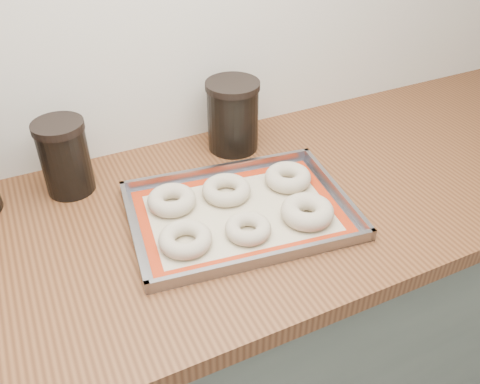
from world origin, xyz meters
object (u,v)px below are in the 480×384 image
baking_tray (240,212)px  bagel_back_mid (226,190)px  canister_right (233,116)px  canister_mid (65,157)px  bagel_back_left (172,200)px  bagel_front_mid (248,229)px  bagel_front_right (307,212)px  bagel_front_left (185,239)px  bagel_back_right (288,177)px

baking_tray → bagel_back_mid: bearing=90.4°
bagel_back_mid → canister_right: canister_right is taller
canister_mid → canister_right: bearing=1.3°
canister_right → bagel_back_left: bearing=-142.2°
bagel_front_mid → bagel_back_mid: bearing=83.8°
bagel_front_mid → canister_right: (0.12, 0.33, 0.07)m
baking_tray → canister_right: canister_right is taller
bagel_back_mid → canister_mid: size_ratio=0.63×
bagel_front_right → canister_right: size_ratio=0.62×
canister_right → canister_mid: bearing=-178.7°
bagel_back_left → canister_mid: bearing=137.3°
bagel_front_left → canister_right: bearing=51.3°
bagel_back_mid → bagel_back_right: bearing=-7.1°
bagel_back_mid → bagel_back_right: 0.15m
baking_tray → bagel_front_right: size_ratio=4.51×
bagel_front_left → canister_mid: 0.35m
baking_tray → bagel_back_left: size_ratio=4.78×
bagel_front_left → bagel_back_left: size_ratio=1.01×
bagel_front_right → bagel_back_left: bearing=145.9°
bagel_front_mid → bagel_back_left: (-0.11, 0.15, 0.00)m
bagel_front_left → bagel_front_mid: bearing=-10.6°
bagel_back_mid → canister_mid: (-0.30, 0.18, 0.06)m
bagel_front_mid → canister_right: bearing=69.8°
bagel_front_right → bagel_back_right: bagel_front_right is taller
baking_tray → bagel_front_mid: size_ratio=5.35×
bagel_front_mid → bagel_back_right: size_ratio=0.89×
canister_mid → canister_right: 0.41m
bagel_front_left → canister_right: (0.25, 0.31, 0.07)m
bagel_back_right → canister_right: bearing=100.7°
bagel_back_mid → canister_mid: 0.36m
bagel_back_left → bagel_front_right: bearing=-34.1°
bagel_front_left → bagel_back_mid: size_ratio=0.98×
baking_tray → canister_right: (0.11, 0.26, 0.08)m
bagel_front_left → bagel_front_mid: (0.12, -0.02, -0.00)m
bagel_front_left → bagel_back_mid: bearing=39.3°
bagel_front_mid → canister_mid: size_ratio=0.55×
bagel_front_right → canister_mid: canister_mid is taller
bagel_front_right → bagel_back_mid: 0.19m
bagel_front_mid → bagel_front_right: size_ratio=0.84×
bagel_front_mid → bagel_back_left: 0.19m
bagel_front_right → canister_right: (-0.01, 0.34, 0.07)m
bagel_front_mid → canister_right: size_ratio=0.52×
baking_tray → bagel_back_right: (0.15, 0.05, 0.02)m
bagel_back_left → canister_right: (0.23, 0.18, 0.07)m
bagel_back_right → baking_tray: bearing=-160.9°
baking_tray → bagel_front_left: size_ratio=4.74×
bagel_back_left → bagel_back_right: (0.27, -0.03, 0.00)m
bagel_front_left → baking_tray: bearing=18.2°
bagel_back_left → canister_right: 0.30m
bagel_back_mid → canister_right: bearing=61.1°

